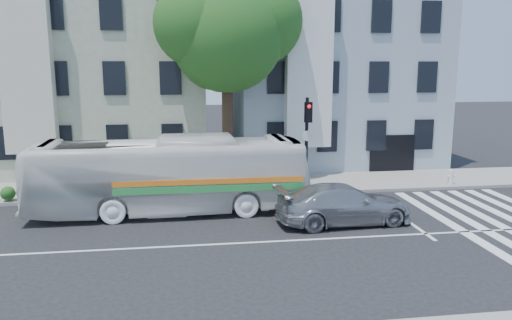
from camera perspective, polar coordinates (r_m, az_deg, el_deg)
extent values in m
plane|color=black|center=(17.56, -0.73, -9.44)|extent=(120.00, 120.00, 0.00)
cube|color=gray|center=(25.15, -3.08, -2.98)|extent=(80.00, 4.00, 0.15)
cube|color=#97A187|center=(31.71, -17.22, 9.34)|extent=(12.00, 10.00, 11.00)
cube|color=#9AA5B7|center=(32.63, 8.21, 9.74)|extent=(12.00, 10.00, 11.00)
cylinder|color=#2D2116|center=(25.16, -3.24, 2.89)|extent=(0.56, 0.56, 5.20)
sphere|color=#184C1A|center=(24.95, -3.36, 14.10)|extent=(5.60, 5.60, 5.60)
sphere|color=#184C1A|center=(25.58, 0.25, 15.61)|extent=(4.40, 4.40, 4.40)
sphere|color=#184C1A|center=(24.61, -6.68, 15.26)|extent=(4.20, 4.20, 4.20)
sphere|color=#184C1A|center=(26.32, -2.95, 17.65)|extent=(3.80, 3.80, 3.80)
sphere|color=#184C1A|center=(25.47, -4.83, 11.76)|extent=(3.40, 3.40, 3.40)
imported|color=white|center=(20.88, -9.80, -1.74)|extent=(2.88, 11.47, 3.18)
imported|color=#A4A6AB|center=(19.72, 9.97, -4.97)|extent=(2.50, 5.42, 1.53)
cylinder|color=black|center=(23.37, 5.77, 1.49)|extent=(0.15, 0.15, 4.60)
cube|color=black|center=(22.92, 6.00, 5.45)|extent=(0.35, 0.30, 0.93)
sphere|color=red|center=(22.77, 6.10, 6.10)|extent=(0.18, 0.18, 0.18)
cylinder|color=white|center=(23.14, 5.89, 2.77)|extent=(0.48, 0.12, 0.48)
cylinder|color=silver|center=(26.95, 21.36, -1.92)|extent=(0.26, 0.26, 0.64)
sphere|color=silver|center=(26.88, 21.41, -1.19)|extent=(0.23, 0.23, 0.23)
cylinder|color=silver|center=(26.93, 21.37, -1.75)|extent=(0.44, 0.19, 0.15)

